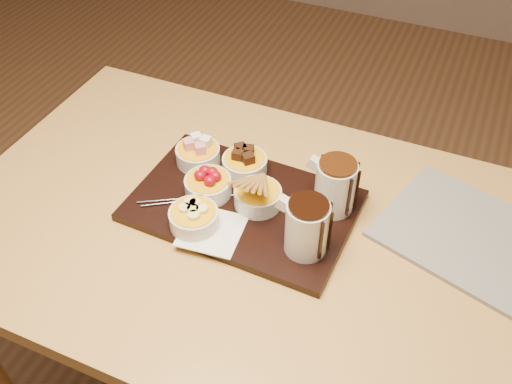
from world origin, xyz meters
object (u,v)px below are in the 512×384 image
at_px(dining_table, 239,251).
at_px(pitcher_milk_chocolate, 335,187).
at_px(pitcher_dark_chocolate, 307,228).
at_px(newspaper, 470,236).
at_px(serving_board, 243,205).
at_px(bowl_strawberries, 208,186).

xyz_separation_m(dining_table, pitcher_milk_chocolate, (0.17, 0.10, 0.17)).
bearing_deg(pitcher_dark_chocolate, newspaper, 32.55).
relative_size(pitcher_dark_chocolate, newspaper, 0.34).
bearing_deg(serving_board, pitcher_milk_chocolate, 21.80).
bearing_deg(serving_board, dining_table, -81.37).
distance_m(dining_table, pitcher_milk_chocolate, 0.27).
xyz_separation_m(dining_table, newspaper, (0.45, 0.14, 0.10)).
relative_size(dining_table, pitcher_dark_chocolate, 10.55).
relative_size(serving_board, pitcher_dark_chocolate, 4.04).
xyz_separation_m(bowl_strawberries, newspaper, (0.54, 0.11, -0.03)).
relative_size(serving_board, pitcher_milk_chocolate, 4.04).
bearing_deg(dining_table, bowl_strawberries, 157.46).
height_order(dining_table, bowl_strawberries, bowl_strawberries).
bearing_deg(bowl_strawberries, newspaper, 11.58).
relative_size(dining_table, pitcher_milk_chocolate, 10.55).
height_order(bowl_strawberries, newspaper, bowl_strawberries).
distance_m(serving_board, bowl_strawberries, 0.08).
bearing_deg(pitcher_milk_chocolate, serving_board, -158.20).
relative_size(dining_table, newspaper, 3.54).
bearing_deg(pitcher_milk_chocolate, newspaper, 10.79).
bearing_deg(newspaper, serving_board, -149.89).
bearing_deg(bowl_strawberries, serving_board, 1.64).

